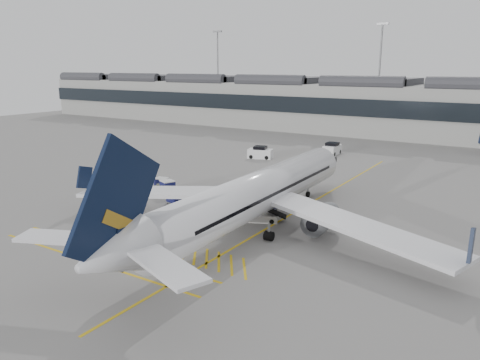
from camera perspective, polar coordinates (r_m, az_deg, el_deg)
The scene contains 17 objects.
ground at distance 48.91m, azimuth -8.07°, elevation -4.34°, with size 220.00×220.00×0.00m, color gray.
terminal at distance 111.65m, azimuth 16.79°, elevation 8.58°, with size 200.00×20.45×12.40m.
light_masts at distance 125.31m, azimuth 18.15°, elevation 12.82°, with size 113.00×0.60×25.45m.
apron_markings at distance 51.79m, azimuth 7.75°, elevation -3.29°, with size 0.25×60.00×0.01m, color gold.
airliner_main at distance 43.70m, azimuth 1.69°, elevation -1.89°, with size 38.64×42.23×11.23m.
belt_loader at distance 46.78m, azimuth 1.99°, elevation -4.29°, with size 5.07×3.27×2.03m.
baggage_cart_a at distance 50.28m, azimuth 3.45°, elevation -2.56°, with size 2.09×1.89×1.82m.
baggage_cart_b at distance 52.79m, azimuth -7.91°, elevation -1.88°, with size 2.00×1.77×1.82m.
baggage_cart_c at distance 56.39m, azimuth -8.82°, elevation -0.90°, with size 2.15×1.99×1.82m.
baggage_cart_d at distance 58.34m, azimuth -9.51°, elevation -0.50°, with size 1.83×1.60×1.70m.
ramp_agent_a at distance 54.29m, azimuth 0.64°, elevation -1.30°, with size 0.71×0.47×1.95m, color orange.
ramp_agent_b at distance 48.73m, azimuth -2.86°, elevation -3.17°, with size 0.88×0.69×1.81m, color #FF410D.
pushback_tug at distance 57.24m, azimuth -9.38°, elevation -1.12°, with size 2.30×1.46×1.27m.
safety_cone_nose at distance 62.09m, azimuth 8.72°, elevation -0.20°, with size 0.40×0.40×0.56m, color #F24C0A.
safety_cone_engine at distance 47.16m, azimuth 13.91°, elevation -5.02°, with size 0.33×0.33×0.46m, color #F24C0A.
service_van_left at distance 78.35m, azimuth 2.48°, elevation 3.33°, with size 4.39×2.99×2.06m.
service_van_mid at distance 83.38m, azimuth 11.17°, elevation 3.73°, with size 2.12×4.11×2.10m.
Camera 1 is at (30.55, -35.09, 15.07)m, focal length 35.00 mm.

